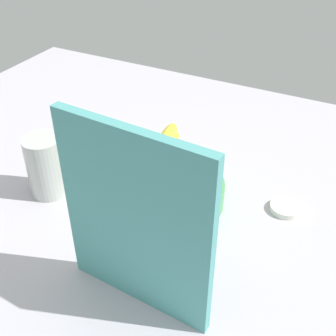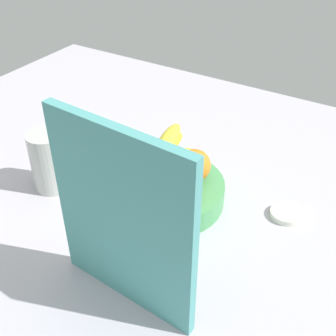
{
  "view_description": "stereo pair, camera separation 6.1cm",
  "coord_description": "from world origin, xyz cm",
  "px_view_note": "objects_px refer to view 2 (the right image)",
  "views": [
    {
      "loc": [
        -36.08,
        69.25,
        66.5
      ],
      "look_at": [
        0.2,
        -1.74,
        9.35
      ],
      "focal_mm": 46.77,
      "sensor_mm": 36.0,
      "label": 1
    },
    {
      "loc": [
        -41.42,
        66.25,
        66.5
      ],
      "look_at": [
        0.2,
        -1.74,
        9.35
      ],
      "focal_mm": 46.77,
      "sensor_mm": 36.0,
      "label": 2
    }
  ],
  "objects_px": {
    "orange_front_right": "(194,165)",
    "thermos_tumbler": "(50,161)",
    "fruit_bowl": "(168,191)",
    "banana_bunch": "(163,155)",
    "cutting_board": "(123,222)",
    "orange_back_right": "(152,183)",
    "orange_center": "(162,154)",
    "orange_back_left": "(136,168)",
    "jar_lid": "(286,214)",
    "orange_front_left": "(184,184)"
  },
  "relations": [
    {
      "from": "cutting_board",
      "to": "jar_lid",
      "type": "distance_m",
      "value": 0.44
    },
    {
      "from": "orange_back_left",
      "to": "jar_lid",
      "type": "relative_size",
      "value": 1.05
    },
    {
      "from": "orange_back_left",
      "to": "cutting_board",
      "type": "distance_m",
      "value": 0.29
    },
    {
      "from": "orange_back_left",
      "to": "thermos_tumbler",
      "type": "relative_size",
      "value": 0.51
    },
    {
      "from": "orange_center",
      "to": "cutting_board",
      "type": "xyz_separation_m",
      "value": [
        -0.12,
        0.31,
        0.09
      ]
    },
    {
      "from": "fruit_bowl",
      "to": "thermos_tumbler",
      "type": "bearing_deg",
      "value": 20.23
    },
    {
      "from": "orange_back_left",
      "to": "banana_bunch",
      "type": "xyz_separation_m",
      "value": [
        -0.04,
        -0.06,
        0.01
      ]
    },
    {
      "from": "cutting_board",
      "to": "thermos_tumbler",
      "type": "height_order",
      "value": "cutting_board"
    },
    {
      "from": "orange_front_left",
      "to": "jar_lid",
      "type": "height_order",
      "value": "orange_front_left"
    },
    {
      "from": "orange_front_left",
      "to": "orange_back_right",
      "type": "distance_m",
      "value": 0.07
    },
    {
      "from": "orange_back_right",
      "to": "orange_center",
      "type": "bearing_deg",
      "value": -68.7
    },
    {
      "from": "fruit_bowl",
      "to": "orange_center",
      "type": "bearing_deg",
      "value": -44.49
    },
    {
      "from": "orange_back_left",
      "to": "thermos_tumbler",
      "type": "distance_m",
      "value": 0.22
    },
    {
      "from": "orange_back_left",
      "to": "cutting_board",
      "type": "bearing_deg",
      "value": 121.18
    },
    {
      "from": "thermos_tumbler",
      "to": "orange_back_right",
      "type": "bearing_deg",
      "value": -171.95
    },
    {
      "from": "orange_front_left",
      "to": "orange_center",
      "type": "xyz_separation_m",
      "value": [
        0.1,
        -0.07,
        0.0
      ]
    },
    {
      "from": "cutting_board",
      "to": "orange_center",
      "type": "bearing_deg",
      "value": -64.64
    },
    {
      "from": "orange_back_right",
      "to": "cutting_board",
      "type": "bearing_deg",
      "value": 111.35
    },
    {
      "from": "orange_front_left",
      "to": "cutting_board",
      "type": "height_order",
      "value": "cutting_board"
    },
    {
      "from": "cutting_board",
      "to": "thermos_tumbler",
      "type": "xyz_separation_m",
      "value": [
        0.35,
        -0.17,
        -0.11
      ]
    },
    {
      "from": "orange_center",
      "to": "cutting_board",
      "type": "height_order",
      "value": "cutting_board"
    },
    {
      "from": "orange_front_right",
      "to": "orange_back_right",
      "type": "xyz_separation_m",
      "value": [
        0.05,
        0.1,
        0.0
      ]
    },
    {
      "from": "thermos_tumbler",
      "to": "jar_lid",
      "type": "xyz_separation_m",
      "value": [
        -0.53,
        -0.19,
        -0.07
      ]
    },
    {
      "from": "orange_back_left",
      "to": "thermos_tumbler",
      "type": "height_order",
      "value": "thermos_tumbler"
    },
    {
      "from": "orange_front_right",
      "to": "banana_bunch",
      "type": "relative_size",
      "value": 0.41
    },
    {
      "from": "orange_back_left",
      "to": "banana_bunch",
      "type": "height_order",
      "value": "banana_bunch"
    },
    {
      "from": "fruit_bowl",
      "to": "cutting_board",
      "type": "relative_size",
      "value": 0.72
    },
    {
      "from": "fruit_bowl",
      "to": "orange_back_left",
      "type": "relative_size",
      "value": 3.39
    },
    {
      "from": "fruit_bowl",
      "to": "thermos_tumbler",
      "type": "relative_size",
      "value": 1.73
    },
    {
      "from": "cutting_board",
      "to": "orange_back_right",
      "type": "bearing_deg",
      "value": -64.63
    },
    {
      "from": "thermos_tumbler",
      "to": "jar_lid",
      "type": "bearing_deg",
      "value": -160.07
    },
    {
      "from": "cutting_board",
      "to": "orange_front_left",
      "type": "bearing_deg",
      "value": -81.28
    },
    {
      "from": "orange_back_right",
      "to": "fruit_bowl",
      "type": "bearing_deg",
      "value": -92.64
    },
    {
      "from": "orange_back_left",
      "to": "banana_bunch",
      "type": "bearing_deg",
      "value": -121.43
    },
    {
      "from": "jar_lid",
      "to": "cutting_board",
      "type": "bearing_deg",
      "value": 63.77
    },
    {
      "from": "cutting_board",
      "to": "orange_front_right",
      "type": "bearing_deg",
      "value": -79.65
    },
    {
      "from": "orange_back_right",
      "to": "orange_front_left",
      "type": "bearing_deg",
      "value": -152.05
    },
    {
      "from": "orange_front_right",
      "to": "jar_lid",
      "type": "height_order",
      "value": "orange_front_right"
    },
    {
      "from": "orange_front_right",
      "to": "orange_back_right",
      "type": "distance_m",
      "value": 0.11
    },
    {
      "from": "orange_center",
      "to": "cutting_board",
      "type": "distance_m",
      "value": 0.35
    },
    {
      "from": "fruit_bowl",
      "to": "orange_front_right",
      "type": "xyz_separation_m",
      "value": [
        -0.04,
        -0.04,
        0.06
      ]
    },
    {
      "from": "orange_center",
      "to": "thermos_tumbler",
      "type": "xyz_separation_m",
      "value": [
        0.23,
        0.14,
        -0.02
      ]
    },
    {
      "from": "orange_front_right",
      "to": "cutting_board",
      "type": "distance_m",
      "value": 0.33
    },
    {
      "from": "orange_front_left",
      "to": "jar_lid",
      "type": "xyz_separation_m",
      "value": [
        -0.2,
        -0.12,
        -0.08
      ]
    },
    {
      "from": "orange_front_right",
      "to": "orange_back_right",
      "type": "height_order",
      "value": "same"
    },
    {
      "from": "orange_front_right",
      "to": "thermos_tumbler",
      "type": "height_order",
      "value": "thermos_tumbler"
    },
    {
      "from": "orange_back_right",
      "to": "cutting_board",
      "type": "height_order",
      "value": "cutting_board"
    },
    {
      "from": "thermos_tumbler",
      "to": "jar_lid",
      "type": "relative_size",
      "value": 2.06
    },
    {
      "from": "thermos_tumbler",
      "to": "banana_bunch",
      "type": "bearing_deg",
      "value": -153.66
    },
    {
      "from": "orange_back_left",
      "to": "thermos_tumbler",
      "type": "xyz_separation_m",
      "value": [
        0.21,
        0.06,
        -0.02
      ]
    }
  ]
}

